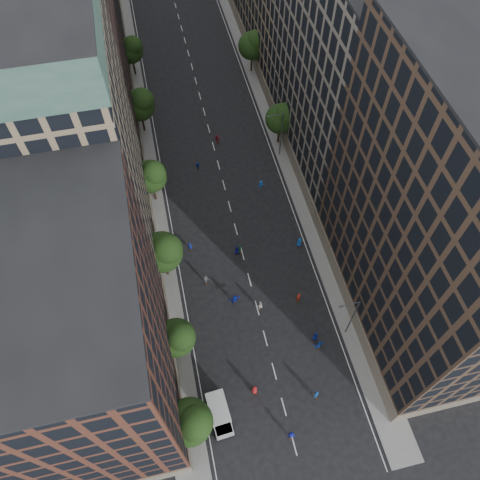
{
  "coord_description": "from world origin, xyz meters",
  "views": [
    {
      "loc": [
        -8.39,
        -8.39,
        58.58
      ],
      "look_at": [
        -0.11,
        28.13,
        2.0
      ],
      "focal_mm": 35.0,
      "sensor_mm": 36.0,
      "label": 1
    }
  ],
  "objects_px": {
    "skater_2": "(315,337)",
    "skater_0": "(212,406)",
    "streetlamp_near": "(351,316)",
    "streetlamp_far": "(280,133)",
    "cargo_van": "(219,414)",
    "skater_1": "(316,395)"
  },
  "relations": [
    {
      "from": "skater_2",
      "to": "skater_0",
      "type": "bearing_deg",
      "value": 44.39
    },
    {
      "from": "streetlamp_near",
      "to": "streetlamp_far",
      "type": "height_order",
      "value": "same"
    },
    {
      "from": "streetlamp_far",
      "to": "skater_2",
      "type": "relative_size",
      "value": 4.76
    },
    {
      "from": "cargo_van",
      "to": "skater_0",
      "type": "distance_m",
      "value": 1.55
    },
    {
      "from": "skater_0",
      "to": "skater_2",
      "type": "xyz_separation_m",
      "value": [
        14.67,
        5.59,
        0.17
      ]
    },
    {
      "from": "skater_0",
      "to": "skater_2",
      "type": "relative_size",
      "value": 0.83
    },
    {
      "from": "cargo_van",
      "to": "skater_0",
      "type": "relative_size",
      "value": 3.29
    },
    {
      "from": "skater_1",
      "to": "streetlamp_near",
      "type": "bearing_deg",
      "value": -155.13
    },
    {
      "from": "cargo_van",
      "to": "skater_1",
      "type": "bearing_deg",
      "value": -5.67
    },
    {
      "from": "streetlamp_near",
      "to": "skater_0",
      "type": "distance_m",
      "value": 20.18
    },
    {
      "from": "streetlamp_near",
      "to": "skater_0",
      "type": "relative_size",
      "value": 5.77
    },
    {
      "from": "streetlamp_near",
      "to": "streetlamp_far",
      "type": "relative_size",
      "value": 1.0
    },
    {
      "from": "streetlamp_near",
      "to": "streetlamp_far",
      "type": "bearing_deg",
      "value": 90.0
    },
    {
      "from": "cargo_van",
      "to": "streetlamp_far",
      "type": "bearing_deg",
      "value": 61.3
    },
    {
      "from": "skater_1",
      "to": "skater_2",
      "type": "bearing_deg",
      "value": -130.38
    },
    {
      "from": "skater_0",
      "to": "cargo_van",
      "type": "bearing_deg",
      "value": 134.14
    },
    {
      "from": "skater_0",
      "to": "skater_1",
      "type": "bearing_deg",
      "value": -171.95
    },
    {
      "from": "streetlamp_far",
      "to": "cargo_van",
      "type": "relative_size",
      "value": 1.75
    },
    {
      "from": "cargo_van",
      "to": "skater_1",
      "type": "xyz_separation_m",
      "value": [
        11.86,
        -0.3,
        -0.43
      ]
    },
    {
      "from": "streetlamp_far",
      "to": "cargo_van",
      "type": "bearing_deg",
      "value": -114.5
    },
    {
      "from": "streetlamp_near",
      "to": "cargo_van",
      "type": "relative_size",
      "value": 1.75
    },
    {
      "from": "cargo_van",
      "to": "skater_2",
      "type": "relative_size",
      "value": 2.71
    }
  ]
}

